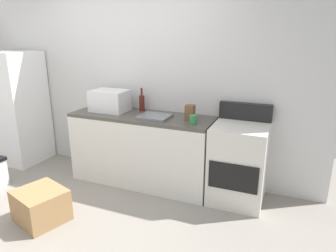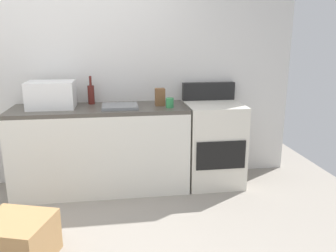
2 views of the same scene
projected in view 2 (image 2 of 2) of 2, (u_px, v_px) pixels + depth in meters
wall_back at (71, 66)px, 3.71m from camera, size 5.00×0.10×2.60m
kitchen_counter at (102, 149)px, 3.63m from camera, size 1.80×0.60×0.90m
stove_oven at (213, 142)px, 3.80m from camera, size 0.60×0.61×1.10m
microwave at (51, 95)px, 3.45m from camera, size 0.46×0.34×0.27m
sink_basin at (120, 106)px, 3.48m from camera, size 0.36×0.32×0.03m
wine_bottle at (91, 94)px, 3.66m from camera, size 0.07×0.07×0.30m
coffee_mug at (170, 103)px, 3.48m from camera, size 0.08×0.08×0.10m
knife_block at (160, 97)px, 3.59m from camera, size 0.10×0.10×0.18m
cardboard_box_medium at (17, 240)px, 2.48m from camera, size 0.59×0.56×0.33m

